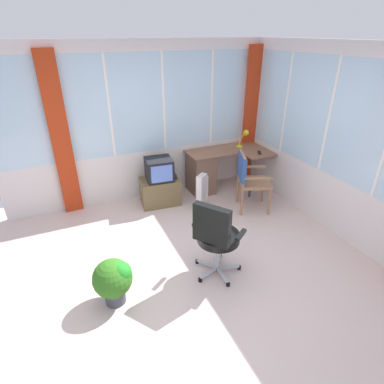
% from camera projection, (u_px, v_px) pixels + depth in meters
% --- Properties ---
extents(ground, '(5.39, 5.48, 0.06)m').
position_uv_depth(ground, '(196.00, 274.00, 3.82)').
color(ground, beige).
extents(north_window_panel, '(4.39, 0.07, 2.54)m').
position_uv_depth(north_window_panel, '(138.00, 125.00, 5.05)').
color(north_window_panel, silver).
rests_on(north_window_panel, ground).
extents(east_window_panel, '(0.07, 4.48, 2.54)m').
position_uv_depth(east_window_panel, '(352.00, 149.00, 4.02)').
color(east_window_panel, silver).
rests_on(east_window_panel, ground).
extents(curtain_north_left, '(0.28, 0.08, 2.44)m').
position_uv_depth(curtain_north_left, '(61.00, 138.00, 4.58)').
color(curtain_north_left, '#B13215').
rests_on(curtain_north_left, ground).
extents(curtain_corner, '(0.28, 0.09, 2.44)m').
position_uv_depth(curtain_corner, '(251.00, 117.00, 5.73)').
color(curtain_corner, '#B13215').
rests_on(curtain_corner, ground).
extents(desk, '(1.41, 0.86, 0.74)m').
position_uv_depth(desk, '(205.00, 170.00, 5.58)').
color(desk, brown).
rests_on(desk, ground).
extents(desk_lamp, '(0.23, 0.19, 0.33)m').
position_uv_depth(desk_lamp, '(245.00, 136.00, 5.58)').
color(desk_lamp, yellow).
rests_on(desk_lamp, desk).
extents(tv_remote, '(0.11, 0.15, 0.02)m').
position_uv_depth(tv_remote, '(259.00, 153.00, 5.39)').
color(tv_remote, black).
rests_on(tv_remote, desk).
extents(wooden_armchair, '(0.63, 0.63, 0.96)m').
position_uv_depth(wooden_armchair, '(247.00, 175.00, 4.90)').
color(wooden_armchair, '#9B6D4A').
rests_on(wooden_armchair, ground).
extents(office_chair, '(0.60, 0.61, 1.01)m').
position_uv_depth(office_chair, '(216.00, 234.00, 3.50)').
color(office_chair, '#B7B7BF').
rests_on(office_chair, ground).
extents(tv_on_stand, '(0.68, 0.50, 0.81)m').
position_uv_depth(tv_on_stand, '(160.00, 184.00, 5.18)').
color(tv_on_stand, brown).
rests_on(tv_on_stand, ground).
extents(space_heater, '(0.29, 0.27, 0.62)m').
position_uv_depth(space_heater, '(202.00, 192.00, 5.02)').
color(space_heater, silver).
rests_on(space_heater, ground).
extents(potted_plant, '(0.42, 0.42, 0.54)m').
position_uv_depth(potted_plant, '(114.00, 279.00, 3.26)').
color(potted_plant, '#3E404B').
rests_on(potted_plant, ground).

